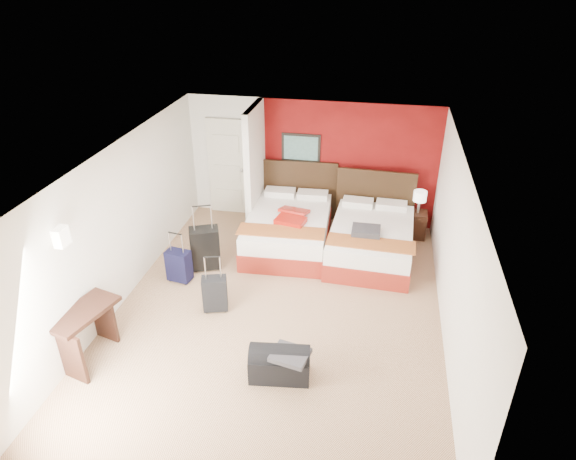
% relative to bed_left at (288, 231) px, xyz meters
% --- Properties ---
extents(ground, '(6.50, 6.50, 0.00)m').
position_rel_bed_left_xyz_m(ground, '(0.23, -1.99, -0.32)').
color(ground, tan).
rests_on(ground, ground).
extents(room_walls, '(5.02, 6.52, 2.50)m').
position_rel_bed_left_xyz_m(room_walls, '(-1.18, -0.57, 0.93)').
color(room_walls, white).
rests_on(room_walls, ground).
extents(red_accent_panel, '(3.50, 0.04, 2.50)m').
position_rel_bed_left_xyz_m(red_accent_panel, '(0.98, 1.24, 0.93)').
color(red_accent_panel, maroon).
rests_on(red_accent_panel, ground).
extents(partition_wall, '(0.12, 1.20, 2.50)m').
position_rel_bed_left_xyz_m(partition_wall, '(-0.77, 0.62, 0.93)').
color(partition_wall, silver).
rests_on(partition_wall, ground).
extents(entry_door, '(0.82, 0.06, 2.05)m').
position_rel_bed_left_xyz_m(entry_door, '(-1.52, 1.21, 0.70)').
color(entry_door, silver).
rests_on(entry_door, ground).
extents(bed_left, '(1.61, 2.23, 0.65)m').
position_rel_bed_left_xyz_m(bed_left, '(0.00, 0.00, 0.00)').
color(bed_left, silver).
rests_on(bed_left, ground).
extents(bed_right, '(1.54, 2.14, 0.63)m').
position_rel_bed_left_xyz_m(bed_right, '(1.57, -0.11, -0.01)').
color(bed_right, silver).
rests_on(bed_right, ground).
extents(red_suitcase_open, '(0.66, 0.82, 0.09)m').
position_rel_bed_left_xyz_m(red_suitcase_open, '(0.10, -0.10, 0.37)').
color(red_suitcase_open, '#AB180E').
rests_on(red_suitcase_open, bed_left).
extents(jacket_bundle, '(0.49, 0.39, 0.12)m').
position_rel_bed_left_xyz_m(jacket_bundle, '(1.47, -0.41, 0.36)').
color(jacket_bundle, '#39393F').
rests_on(jacket_bundle, bed_right).
extents(nightstand, '(0.38, 0.38, 0.53)m').
position_rel_bed_left_xyz_m(nightstand, '(2.40, 0.83, -0.06)').
color(nightstand, black).
rests_on(nightstand, ground).
extents(table_lamp, '(0.25, 0.25, 0.45)m').
position_rel_bed_left_xyz_m(table_lamp, '(2.40, 0.83, 0.43)').
color(table_lamp, beige).
rests_on(table_lamp, nightstand).
extents(suitcase_black, '(0.58, 0.48, 0.75)m').
position_rel_bed_left_xyz_m(suitcase_black, '(-1.28, -1.05, 0.05)').
color(suitcase_black, black).
rests_on(suitcase_black, ground).
extents(suitcase_charcoal, '(0.43, 0.33, 0.56)m').
position_rel_bed_left_xyz_m(suitcase_charcoal, '(-0.74, -2.18, -0.04)').
color(suitcase_charcoal, black).
rests_on(suitcase_charcoal, ground).
extents(suitcase_navy, '(0.43, 0.30, 0.55)m').
position_rel_bed_left_xyz_m(suitcase_navy, '(-1.59, -1.52, -0.05)').
color(suitcase_navy, black).
rests_on(suitcase_navy, ground).
extents(duffel_bag, '(0.83, 0.51, 0.40)m').
position_rel_bed_left_xyz_m(duffel_bag, '(0.54, -3.38, -0.12)').
color(duffel_bag, black).
rests_on(duffel_bag, ground).
extents(jacket_draped, '(0.54, 0.48, 0.06)m').
position_rel_bed_left_xyz_m(jacket_draped, '(0.69, -3.43, 0.11)').
color(jacket_draped, '#37373C').
rests_on(jacket_draped, duffel_bag).
extents(desk, '(0.72, 1.06, 0.80)m').
position_rel_bed_left_xyz_m(desk, '(-2.09, -3.53, 0.08)').
color(desk, black).
rests_on(desk, ground).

